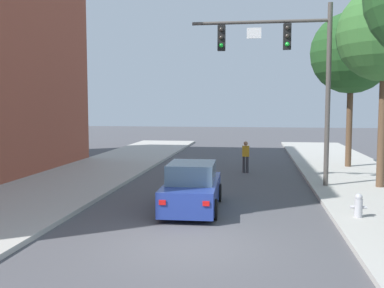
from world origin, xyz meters
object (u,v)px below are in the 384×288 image
(car_lead_blue, at_px, (192,188))
(street_tree_third, at_px, (351,53))
(pedestrian_crossing_road, at_px, (246,155))
(fire_hydrant, at_px, (358,205))
(traffic_signal_mast, at_px, (289,62))

(car_lead_blue, relative_size, street_tree_third, 0.51)
(pedestrian_crossing_road, bearing_deg, fire_hydrant, -68.76)
(car_lead_blue, relative_size, pedestrian_crossing_road, 2.62)
(pedestrian_crossing_road, xyz_separation_m, fire_hydrant, (3.58, -9.22, -0.41))
(fire_hydrant, bearing_deg, pedestrian_crossing_road, 111.24)
(pedestrian_crossing_road, height_order, street_tree_third, street_tree_third)
(traffic_signal_mast, bearing_deg, fire_hydrant, -71.68)
(car_lead_blue, xyz_separation_m, pedestrian_crossing_road, (1.59, 8.34, 0.19))
(pedestrian_crossing_road, xyz_separation_m, street_tree_third, (5.55, 2.13, 5.39))
(traffic_signal_mast, height_order, pedestrian_crossing_road, traffic_signal_mast)
(traffic_signal_mast, relative_size, street_tree_third, 0.90)
(car_lead_blue, distance_m, fire_hydrant, 5.25)
(car_lead_blue, bearing_deg, street_tree_third, 55.70)
(traffic_signal_mast, bearing_deg, street_tree_third, 58.73)
(traffic_signal_mast, bearing_deg, pedestrian_crossing_road, 114.92)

